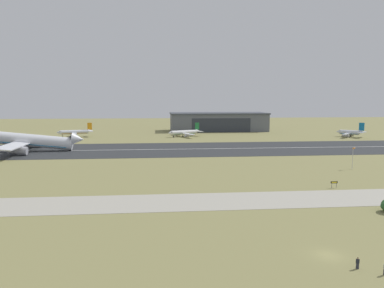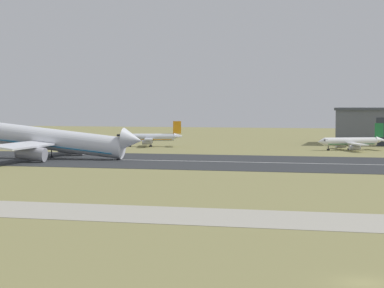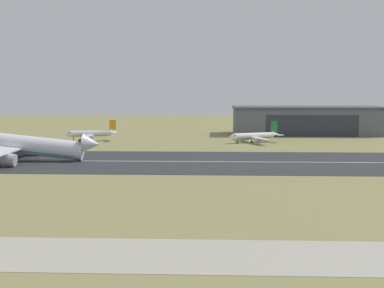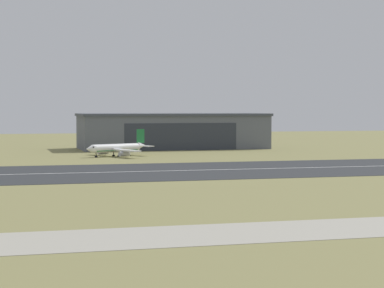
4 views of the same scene
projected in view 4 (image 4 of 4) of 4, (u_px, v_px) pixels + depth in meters
ground_plane at (284, 200)px, 118.49m from camera, size 636.26×636.26×0.00m
runway_strip at (190, 170)px, 174.05m from camera, size 396.26×47.21×0.06m
runway_centreline at (190, 170)px, 174.05m from camera, size 356.63×0.70×0.01m
taxiway_road at (370, 227)px, 91.83m from camera, size 297.20×14.02×0.05m
hangar_building at (173, 131)px, 267.49m from camera, size 66.79×26.10×12.58m
airplane_parked_west at (117, 148)px, 224.01m from camera, size 21.65×23.29×8.05m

